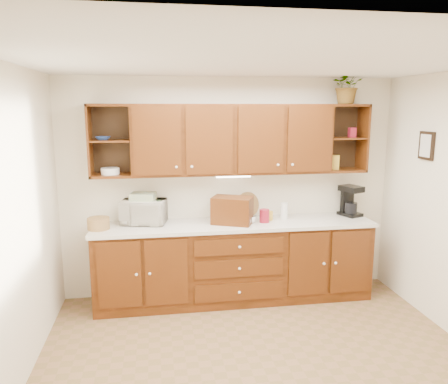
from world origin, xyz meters
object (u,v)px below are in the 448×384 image
object	(u,v)px
potted_plant	(347,85)
bread_box	(232,210)
microwave	(144,212)
coffee_maker	(350,201)

from	to	relation	value
potted_plant	bread_box	bearing A→B (deg)	-174.41
microwave	bread_box	bearing A→B (deg)	2.52
microwave	bread_box	size ratio (longest dim) A/B	1.11
microwave	potted_plant	distance (m)	2.77
microwave	bread_box	distance (m)	1.02
bread_box	potted_plant	distance (m)	1.97
microwave	bread_box	xyz separation A→B (m)	(1.00, -0.17, 0.02)
bread_box	coffee_maker	bearing A→B (deg)	30.40
bread_box	coffee_maker	xyz separation A→B (m)	(1.50, 0.17, 0.02)
bread_box	potted_plant	world-z (taller)	potted_plant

